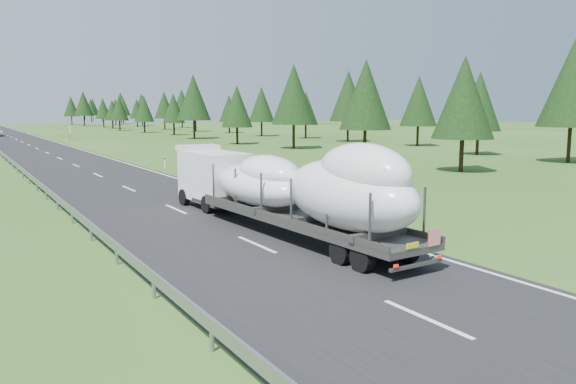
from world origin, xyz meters
TOP-DOWN VIEW (x-y plane):
  - ground at (0.00, 0.00)m, footprint 400.00×400.00m
  - road_surface at (0.00, 100.00)m, footprint 10.00×400.00m
  - marker_posts at (6.50, 155.00)m, footprint 0.13×350.08m
  - highway_sign at (7.20, 80.00)m, footprint 0.08×0.90m
  - tree_line_right at (38.79, 106.32)m, footprint 27.84×309.73m
  - boat_truck at (1.97, 1.14)m, footprint 3.03×17.44m

SIDE VIEW (x-z plane):
  - ground at x=0.00m, z-range 0.00..0.00m
  - road_surface at x=0.00m, z-range 0.00..0.02m
  - marker_posts at x=6.50m, z-range 0.04..1.04m
  - highway_sign at x=7.20m, z-range 0.51..3.11m
  - boat_truck at x=1.97m, z-range 0.03..4.08m
  - tree_line_right at x=38.79m, z-range 0.49..12.59m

